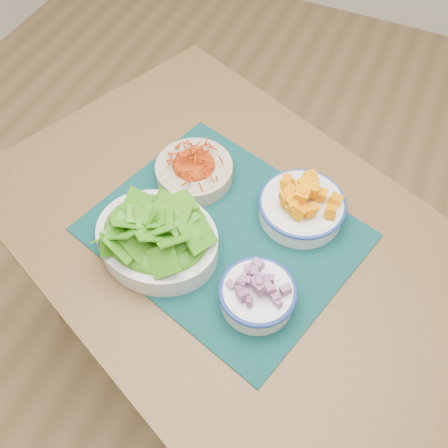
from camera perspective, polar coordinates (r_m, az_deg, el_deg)
name	(u,v)px	position (r m, az deg, el deg)	size (l,w,h in m)	color
ground	(218,303)	(1.85, -0.70, -9.01)	(4.00, 4.00, 0.00)	olive
table	(235,260)	(1.19, 1.24, -4.12)	(1.37, 1.16, 0.75)	brown
placemat	(224,232)	(1.10, 0.00, -0.95)	(0.54, 0.45, 0.00)	#062728
carrot_bowl	(194,168)	(1.17, -3.45, 6.46)	(0.22, 0.22, 0.07)	#C9B695
squash_bowl	(303,202)	(1.11, 8.96, 2.46)	(0.24, 0.24, 0.10)	white
lettuce_bowl	(157,234)	(1.04, -7.72, -1.16)	(0.28, 0.25, 0.12)	silver
onion_bowl	(258,292)	(0.98, 3.87, -7.81)	(0.19, 0.19, 0.08)	white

